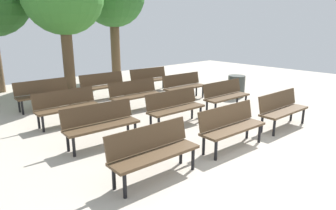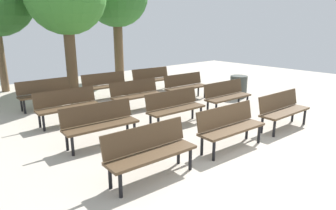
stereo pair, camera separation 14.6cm
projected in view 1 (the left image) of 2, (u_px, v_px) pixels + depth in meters
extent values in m
plane|color=#B2A899|center=(301.00, 174.00, 5.11)|extent=(24.00, 24.00, 0.00)
cube|color=#4C3823|center=(156.00, 155.00, 4.83)|extent=(1.62, 0.52, 0.05)
cube|color=#4C3823|center=(148.00, 137.00, 4.92)|extent=(1.60, 0.20, 0.40)
cylinder|color=black|center=(125.00, 186.00, 4.34)|extent=(0.06, 0.06, 0.40)
cylinder|color=black|center=(193.00, 159.00, 5.21)|extent=(0.06, 0.06, 0.40)
cylinder|color=black|center=(114.00, 177.00, 4.58)|extent=(0.06, 0.06, 0.40)
cylinder|color=black|center=(181.00, 153.00, 5.45)|extent=(0.06, 0.06, 0.40)
cube|color=#4C3823|center=(234.00, 129.00, 6.06)|extent=(1.62, 0.54, 0.05)
cube|color=#4C3823|center=(227.00, 115.00, 6.14)|extent=(1.60, 0.22, 0.40)
cylinder|color=black|center=(216.00, 150.00, 5.57)|extent=(0.06, 0.06, 0.40)
cylinder|color=black|center=(259.00, 134.00, 6.42)|extent=(0.06, 0.06, 0.40)
cylinder|color=black|center=(204.00, 145.00, 5.81)|extent=(0.06, 0.06, 0.40)
cylinder|color=black|center=(247.00, 130.00, 6.66)|extent=(0.06, 0.06, 0.40)
cube|color=#4C3823|center=(284.00, 111.00, 7.28)|extent=(1.62, 0.50, 0.05)
cube|color=#4C3823|center=(278.00, 100.00, 7.37)|extent=(1.60, 0.18, 0.40)
cylinder|color=black|center=(274.00, 128.00, 6.79)|extent=(0.06, 0.06, 0.40)
cylinder|color=black|center=(303.00, 116.00, 7.66)|extent=(0.06, 0.06, 0.40)
cylinder|color=black|center=(262.00, 124.00, 7.02)|extent=(0.06, 0.06, 0.40)
cylinder|color=black|center=(291.00, 113.00, 7.90)|extent=(0.06, 0.06, 0.40)
cube|color=#4C3823|center=(103.00, 126.00, 6.20)|extent=(1.63, 0.56, 0.05)
cube|color=#4C3823|center=(98.00, 113.00, 6.29)|extent=(1.60, 0.24, 0.40)
cylinder|color=black|center=(74.00, 147.00, 5.72)|extent=(0.06, 0.06, 0.40)
cylinder|color=black|center=(135.00, 131.00, 6.56)|extent=(0.06, 0.06, 0.40)
cylinder|color=black|center=(68.00, 142.00, 5.96)|extent=(0.06, 0.06, 0.40)
cylinder|color=black|center=(128.00, 128.00, 6.80)|extent=(0.06, 0.06, 0.40)
cube|color=#4C3823|center=(177.00, 109.00, 7.45)|extent=(1.62, 0.52, 0.05)
cube|color=#4C3823|center=(172.00, 98.00, 7.54)|extent=(1.60, 0.20, 0.40)
cylinder|color=black|center=(159.00, 125.00, 6.96)|extent=(0.06, 0.06, 0.40)
cylinder|color=black|center=(200.00, 114.00, 7.83)|extent=(0.06, 0.06, 0.40)
cylinder|color=black|center=(151.00, 122.00, 7.20)|extent=(0.06, 0.06, 0.40)
cylinder|color=black|center=(192.00, 111.00, 8.06)|extent=(0.06, 0.06, 0.40)
cube|color=#4C3823|center=(227.00, 97.00, 8.71)|extent=(1.62, 0.51, 0.05)
cube|color=#4C3823|center=(222.00, 88.00, 8.79)|extent=(1.60, 0.19, 0.40)
cylinder|color=black|center=(215.00, 110.00, 8.21)|extent=(0.06, 0.06, 0.40)
cylinder|color=black|center=(246.00, 102.00, 9.08)|extent=(0.06, 0.06, 0.40)
cylinder|color=black|center=(207.00, 108.00, 8.45)|extent=(0.06, 0.06, 0.40)
cylinder|color=black|center=(237.00, 100.00, 9.32)|extent=(0.06, 0.06, 0.40)
cube|color=#4C3823|center=(68.00, 108.00, 7.54)|extent=(1.62, 0.50, 0.05)
cube|color=#4C3823|center=(64.00, 97.00, 7.63)|extent=(1.60, 0.18, 0.40)
cylinder|color=black|center=(43.00, 124.00, 7.05)|extent=(0.06, 0.06, 0.40)
cylinder|color=black|center=(97.00, 113.00, 7.92)|extent=(0.06, 0.06, 0.40)
cylinder|color=black|center=(39.00, 121.00, 7.28)|extent=(0.06, 0.06, 0.40)
cylinder|color=black|center=(91.00, 110.00, 8.16)|extent=(0.06, 0.06, 0.40)
cube|color=#4C3823|center=(137.00, 96.00, 8.82)|extent=(1.62, 0.52, 0.05)
cube|color=#4C3823|center=(133.00, 87.00, 8.91)|extent=(1.60, 0.20, 0.40)
cylinder|color=black|center=(119.00, 109.00, 8.33)|extent=(0.06, 0.06, 0.40)
cylinder|color=black|center=(158.00, 101.00, 9.19)|extent=(0.06, 0.06, 0.40)
cylinder|color=black|center=(114.00, 106.00, 8.57)|extent=(0.06, 0.06, 0.40)
cylinder|color=black|center=(152.00, 99.00, 9.43)|extent=(0.06, 0.06, 0.40)
cube|color=#4C3823|center=(185.00, 87.00, 10.04)|extent=(1.62, 0.52, 0.05)
cube|color=#4C3823|center=(181.00, 80.00, 10.13)|extent=(1.60, 0.20, 0.40)
cylinder|color=black|center=(173.00, 98.00, 9.55)|extent=(0.06, 0.06, 0.40)
cylinder|color=black|center=(203.00, 92.00, 10.42)|extent=(0.06, 0.06, 0.40)
cylinder|color=black|center=(166.00, 96.00, 9.79)|extent=(0.06, 0.06, 0.40)
cylinder|color=black|center=(196.00, 90.00, 10.65)|extent=(0.06, 0.06, 0.40)
cube|color=#4C3823|center=(45.00, 95.00, 8.92)|extent=(1.61, 0.48, 0.05)
cube|color=#4C3823|center=(41.00, 86.00, 9.00)|extent=(1.60, 0.16, 0.40)
cylinder|color=black|center=(22.00, 108.00, 8.42)|extent=(0.06, 0.06, 0.40)
cylinder|color=black|center=(70.00, 100.00, 9.31)|extent=(0.06, 0.06, 0.40)
cylinder|color=black|center=(19.00, 106.00, 8.65)|extent=(0.06, 0.06, 0.40)
cylinder|color=black|center=(66.00, 98.00, 9.54)|extent=(0.06, 0.06, 0.40)
cube|color=#4C3823|center=(105.00, 87.00, 10.16)|extent=(1.62, 0.54, 0.05)
cube|color=#4C3823|center=(102.00, 79.00, 10.25)|extent=(1.60, 0.22, 0.40)
cylinder|color=black|center=(88.00, 97.00, 9.68)|extent=(0.06, 0.06, 0.40)
cylinder|color=black|center=(125.00, 91.00, 10.53)|extent=(0.06, 0.06, 0.40)
cylinder|color=black|center=(84.00, 95.00, 9.92)|extent=(0.06, 0.06, 0.40)
cylinder|color=black|center=(120.00, 90.00, 10.77)|extent=(0.06, 0.06, 0.40)
cube|color=#4C3823|center=(151.00, 80.00, 11.37)|extent=(1.63, 0.55, 0.05)
cube|color=#4C3823|center=(148.00, 73.00, 11.46)|extent=(1.60, 0.23, 0.40)
cylinder|color=black|center=(138.00, 89.00, 10.89)|extent=(0.06, 0.06, 0.40)
cylinder|color=black|center=(168.00, 84.00, 11.73)|extent=(0.06, 0.06, 0.40)
cylinder|color=black|center=(134.00, 88.00, 11.13)|extent=(0.06, 0.06, 0.40)
cylinder|color=black|center=(163.00, 83.00, 11.97)|extent=(0.06, 0.06, 0.40)
cylinder|color=brown|center=(115.00, 48.00, 13.71)|extent=(0.42, 0.42, 2.94)
cylinder|color=brown|center=(68.00, 58.00, 10.65)|extent=(0.39, 0.39, 2.69)
cylinder|color=#383D38|center=(236.00, 86.00, 10.54)|extent=(0.59, 0.59, 0.76)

